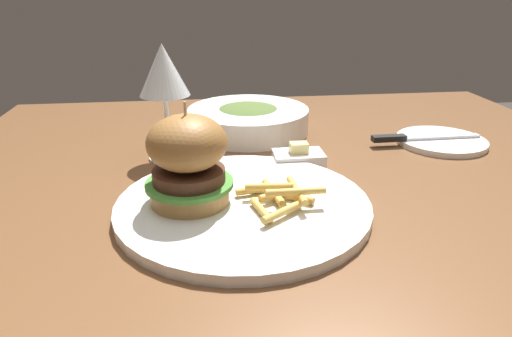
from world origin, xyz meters
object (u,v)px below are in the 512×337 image
(main_plate, at_px, (243,205))
(bread_plate, at_px, (441,141))
(butter_dish, at_px, (298,157))
(table_knife, at_px, (416,138))
(soup_bowl, at_px, (248,119))
(burger_sandwich, at_px, (188,160))
(wine_glass, at_px, (164,74))

(main_plate, bearing_deg, bread_plate, 29.24)
(main_plate, relative_size, butter_dish, 4.06)
(table_knife, bearing_deg, butter_dish, -163.89)
(main_plate, distance_m, table_knife, 0.39)
(main_plate, height_order, butter_dish, butter_dish)
(main_plate, xyz_separation_m, bread_plate, (0.38, 0.21, -0.00))
(table_knife, xyz_separation_m, soup_bowl, (-0.29, 0.11, 0.01))
(table_knife, bearing_deg, burger_sandwich, -152.40)
(main_plate, bearing_deg, soup_bowl, 82.72)
(burger_sandwich, height_order, table_knife, burger_sandwich)
(bread_plate, xyz_separation_m, table_knife, (-0.05, -0.00, 0.01))
(burger_sandwich, distance_m, soup_bowl, 0.34)
(butter_dish, xyz_separation_m, soup_bowl, (-0.06, 0.18, 0.01))
(wine_glass, xyz_separation_m, table_knife, (0.43, 0.01, -0.12))
(bread_plate, bearing_deg, soup_bowl, 161.58)
(main_plate, height_order, burger_sandwich, burger_sandwich)
(burger_sandwich, distance_m, table_knife, 0.45)
(main_plate, height_order, bread_plate, main_plate)
(wine_glass, distance_m, butter_dish, 0.25)
(burger_sandwich, bearing_deg, bread_plate, 25.00)
(wine_glass, xyz_separation_m, bread_plate, (0.48, 0.01, -0.13))
(burger_sandwich, xyz_separation_m, butter_dish, (0.17, 0.14, -0.06))
(burger_sandwich, bearing_deg, soup_bowl, 71.38)
(main_plate, bearing_deg, wine_glass, 117.27)
(main_plate, relative_size, table_knife, 1.61)
(bread_plate, bearing_deg, burger_sandwich, -155.00)
(burger_sandwich, xyz_separation_m, table_knife, (0.39, 0.20, -0.06))
(wine_glass, xyz_separation_m, butter_dish, (0.20, -0.05, -0.13))
(burger_sandwich, bearing_deg, wine_glass, 100.55)
(wine_glass, relative_size, butter_dish, 2.34)
(main_plate, relative_size, burger_sandwich, 2.50)
(bread_plate, xyz_separation_m, soup_bowl, (-0.33, 0.11, 0.02))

